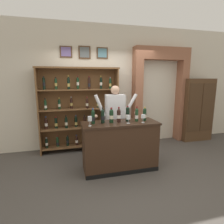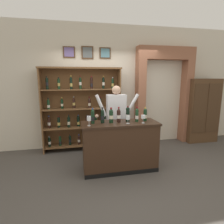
{
  "view_description": "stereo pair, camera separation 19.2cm",
  "coord_description": "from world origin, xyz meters",
  "px_view_note": "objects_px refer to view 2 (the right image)",
  "views": [
    {
      "loc": [
        -1.03,
        -3.3,
        1.83
      ],
      "look_at": [
        -0.14,
        0.1,
        1.16
      ],
      "focal_mm": 29.38,
      "sensor_mm": 36.0,
      "label": 1
    },
    {
      "loc": [
        -0.84,
        -3.34,
        1.83
      ],
      "look_at": [
        -0.14,
        0.1,
        1.16
      ],
      "focal_mm": 29.38,
      "sensor_mm": 36.0,
      "label": 2
    }
  ],
  "objects_px": {
    "side_cabinet": "(202,111)",
    "shopkeeper": "(116,114)",
    "tasting_bottle_bianco": "(102,116)",
    "tasting_bottle_brunello": "(128,114)",
    "tasting_bottle_grappa": "(93,116)",
    "wine_glass_right": "(89,119)",
    "tasting_bottle_rosso": "(111,116)",
    "tasting_counter": "(120,146)",
    "tasting_bottle_prosecco": "(137,115)",
    "tasting_bottle_chianti": "(145,115)",
    "wine_shelf": "(82,108)",
    "wine_glass_center": "(128,118)",
    "tasting_bottle_riserva": "(119,115)",
    "wine_glass_left": "(143,117)"
  },
  "relations": [
    {
      "from": "tasting_counter",
      "to": "wine_shelf",
      "type": "bearing_deg",
      "value": 118.69
    },
    {
      "from": "wine_glass_left",
      "to": "tasting_bottle_riserva",
      "type": "bearing_deg",
      "value": 159.39
    },
    {
      "from": "tasting_bottle_grappa",
      "to": "tasting_bottle_riserva",
      "type": "bearing_deg",
      "value": 0.73
    },
    {
      "from": "shopkeeper",
      "to": "tasting_bottle_grappa",
      "type": "relative_size",
      "value": 5.56
    },
    {
      "from": "tasting_bottle_chianti",
      "to": "tasting_bottle_grappa",
      "type": "bearing_deg",
      "value": 179.67
    },
    {
      "from": "side_cabinet",
      "to": "shopkeeper",
      "type": "bearing_deg",
      "value": -166.4
    },
    {
      "from": "tasting_bottle_rosso",
      "to": "wine_glass_left",
      "type": "height_order",
      "value": "tasting_bottle_rosso"
    },
    {
      "from": "wine_shelf",
      "to": "tasting_bottle_prosecco",
      "type": "distance_m",
      "value": 1.59
    },
    {
      "from": "tasting_bottle_prosecco",
      "to": "tasting_bottle_grappa",
      "type": "bearing_deg",
      "value": 178.69
    },
    {
      "from": "tasting_bottle_riserva",
      "to": "wine_glass_left",
      "type": "height_order",
      "value": "tasting_bottle_riserva"
    },
    {
      "from": "tasting_bottle_prosecco",
      "to": "wine_glass_right",
      "type": "relative_size",
      "value": 1.66
    },
    {
      "from": "tasting_counter",
      "to": "tasting_bottle_rosso",
      "type": "relative_size",
      "value": 5.06
    },
    {
      "from": "tasting_bottle_riserva",
      "to": "wine_glass_center",
      "type": "relative_size",
      "value": 1.99
    },
    {
      "from": "wine_glass_center",
      "to": "tasting_bottle_brunello",
      "type": "bearing_deg",
      "value": 75.2
    },
    {
      "from": "tasting_counter",
      "to": "wine_glass_right",
      "type": "xyz_separation_m",
      "value": [
        -0.6,
        -0.12,
        0.61
      ]
    },
    {
      "from": "tasting_bottle_brunello",
      "to": "tasting_bottle_chianti",
      "type": "distance_m",
      "value": 0.35
    },
    {
      "from": "tasting_bottle_prosecco",
      "to": "tasting_bottle_chianti",
      "type": "relative_size",
      "value": 1.07
    },
    {
      "from": "tasting_bottle_rosso",
      "to": "wine_shelf",
      "type": "bearing_deg",
      "value": 112.66
    },
    {
      "from": "shopkeeper",
      "to": "tasting_bottle_rosso",
      "type": "xyz_separation_m",
      "value": [
        -0.21,
        -0.5,
        0.09
      ]
    },
    {
      "from": "shopkeeper",
      "to": "tasting_bottle_bianco",
      "type": "relative_size",
      "value": 5.44
    },
    {
      "from": "tasting_bottle_grappa",
      "to": "tasting_bottle_prosecco",
      "type": "distance_m",
      "value": 0.87
    },
    {
      "from": "tasting_bottle_grappa",
      "to": "tasting_bottle_brunello",
      "type": "relative_size",
      "value": 0.97
    },
    {
      "from": "wine_glass_left",
      "to": "wine_glass_right",
      "type": "distance_m",
      "value": 1.03
    },
    {
      "from": "tasting_bottle_chianti",
      "to": "wine_glass_right",
      "type": "relative_size",
      "value": 1.55
    },
    {
      "from": "tasting_bottle_chianti",
      "to": "tasting_counter",
      "type": "bearing_deg",
      "value": -177.35
    },
    {
      "from": "tasting_bottle_rosso",
      "to": "wine_glass_center",
      "type": "distance_m",
      "value": 0.33
    },
    {
      "from": "tasting_bottle_riserva",
      "to": "tasting_bottle_rosso",
      "type": "bearing_deg",
      "value": -173.43
    },
    {
      "from": "tasting_bottle_riserva",
      "to": "wine_glass_center",
      "type": "distance_m",
      "value": 0.21
    },
    {
      "from": "side_cabinet",
      "to": "wine_glass_left",
      "type": "xyz_separation_m",
      "value": [
        -2.26,
        -1.29,
        0.19
      ]
    },
    {
      "from": "tasting_bottle_rosso",
      "to": "wine_glass_center",
      "type": "height_order",
      "value": "tasting_bottle_rosso"
    },
    {
      "from": "tasting_counter",
      "to": "tasting_bottle_brunello",
      "type": "xyz_separation_m",
      "value": [
        0.17,
        0.06,
        0.63
      ]
    },
    {
      "from": "tasting_bottle_brunello",
      "to": "wine_glass_center",
      "type": "bearing_deg",
      "value": -104.8
    },
    {
      "from": "tasting_counter",
      "to": "wine_glass_left",
      "type": "distance_m",
      "value": 0.75
    },
    {
      "from": "tasting_bottle_bianco",
      "to": "tasting_bottle_prosecco",
      "type": "xyz_separation_m",
      "value": [
        0.68,
        -0.02,
        -0.0
      ]
    },
    {
      "from": "shopkeeper",
      "to": "tasting_bottle_grappa",
      "type": "xyz_separation_m",
      "value": [
        -0.57,
        -0.49,
        0.08
      ]
    },
    {
      "from": "side_cabinet",
      "to": "wine_shelf",
      "type": "bearing_deg",
      "value": 178.77
    },
    {
      "from": "tasting_bottle_bianco",
      "to": "tasting_bottle_riserva",
      "type": "xyz_separation_m",
      "value": [
        0.32,
        0.0,
        0.0
      ]
    },
    {
      "from": "shopkeeper",
      "to": "wine_glass_center",
      "type": "distance_m",
      "value": 0.64
    },
    {
      "from": "wine_shelf",
      "to": "side_cabinet",
      "type": "height_order",
      "value": "wine_shelf"
    },
    {
      "from": "shopkeeper",
      "to": "tasting_bottle_bianco",
      "type": "xyz_separation_m",
      "value": [
        -0.38,
        -0.49,
        0.08
      ]
    },
    {
      "from": "side_cabinet",
      "to": "tasting_bottle_prosecco",
      "type": "relative_size",
      "value": 6.03
    },
    {
      "from": "shopkeeper",
      "to": "tasting_bottle_prosecco",
      "type": "bearing_deg",
      "value": -59.62
    },
    {
      "from": "tasting_bottle_grappa",
      "to": "wine_glass_right",
      "type": "bearing_deg",
      "value": -117.99
    },
    {
      "from": "tasting_bottle_chianti",
      "to": "wine_glass_left",
      "type": "relative_size",
      "value": 1.76
    },
    {
      "from": "wine_shelf",
      "to": "tasting_bottle_grappa",
      "type": "distance_m",
      "value": 1.21
    },
    {
      "from": "tasting_bottle_grappa",
      "to": "tasting_counter",
      "type": "bearing_deg",
      "value": -3.32
    },
    {
      "from": "shopkeeper",
      "to": "tasting_bottle_prosecco",
      "type": "xyz_separation_m",
      "value": [
        0.3,
        -0.51,
        0.08
      ]
    },
    {
      "from": "tasting_bottle_bianco",
      "to": "tasting_bottle_brunello",
      "type": "bearing_deg",
      "value": 2.55
    },
    {
      "from": "tasting_bottle_prosecco",
      "to": "tasting_bottle_chianti",
      "type": "bearing_deg",
      "value": 4.5
    },
    {
      "from": "tasting_bottle_rosso",
      "to": "tasting_bottle_brunello",
      "type": "relative_size",
      "value": 0.96
    }
  ]
}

